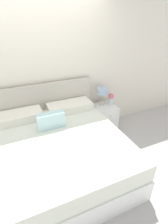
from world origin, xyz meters
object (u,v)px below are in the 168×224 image
table_lamp (102,93)px  nightstand (105,117)px  flower_vase (111,98)px  bed (58,152)px

table_lamp → nightstand: bearing=-64.5°
flower_vase → table_lamp: bearing=160.7°
flower_vase → bed: bearing=-152.6°
nightstand → table_lamp: bearing=115.5°
table_lamp → flower_vase: table_lamp is taller
nightstand → bed: bearing=-151.0°
bed → table_lamp: (1.18, 0.77, 0.47)m
bed → flower_vase: size_ratio=8.20×
nightstand → table_lamp: (-0.04, 0.09, 0.54)m
flower_vase → nightstand: bearing=-168.9°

